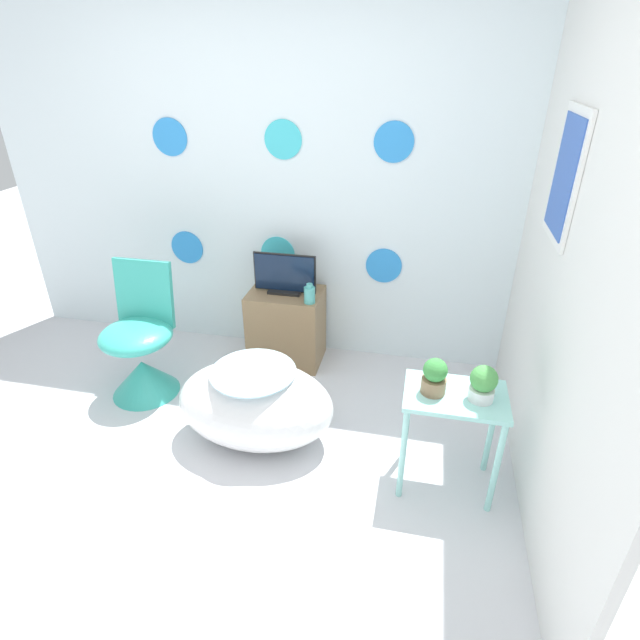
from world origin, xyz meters
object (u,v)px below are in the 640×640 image
vase (310,294)px  tv (285,276)px  chair (141,355)px  potted_plant_left (435,377)px  potted_plant_right (483,383)px  bathtub (256,404)px

vase → tv: bearing=148.9°
vase → chair: bearing=-155.6°
tv → vase: size_ratio=3.17×
tv → potted_plant_left: size_ratio=2.36×
tv → potted_plant_left: 1.45m
potted_plant_right → chair: bearing=168.3°
chair → potted_plant_right: size_ratio=4.83×
bathtub → tv: size_ratio=2.08×
potted_plant_left → potted_plant_right: potted_plant_left is taller
chair → vase: (1.04, 0.47, 0.33)m
potted_plant_right → bathtub: bearing=173.2°
potted_plant_right → vase: bearing=139.5°
bathtub → chair: 0.94m
tv → potted_plant_left: tv is taller
chair → potted_plant_right: 2.17m
potted_plant_right → potted_plant_left: bearing=177.7°
tv → potted_plant_right: (1.26, -1.03, -0.00)m
tv → potted_plant_right: 1.62m
chair → vase: chair is taller
vase → potted_plant_right: 1.39m
bathtub → chair: size_ratio=1.04×
bathtub → potted_plant_left: (0.98, -0.13, 0.43)m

